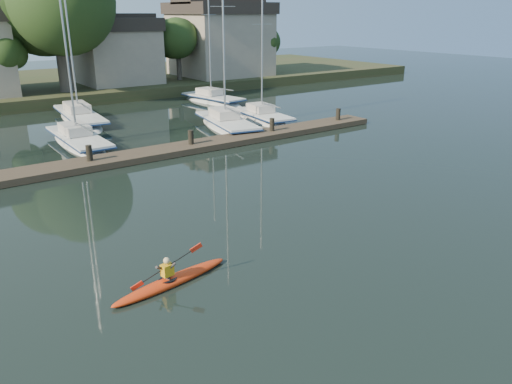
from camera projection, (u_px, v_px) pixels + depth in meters
ground at (311, 249)px, 17.19m from camera, size 160.00×160.00×0.00m
kayak at (171, 279)px, 14.93m from camera, size 4.10×1.16×1.30m
dock at (144, 155)px, 27.81m from camera, size 34.00×2.00×1.80m
sailboat_2 at (80, 148)px, 30.76m from camera, size 2.13×8.99×14.88m
sailboat_3 at (227, 131)px, 35.14m from camera, size 3.90×8.96×14.00m
sailboat_4 at (263, 124)px, 37.50m from camera, size 2.90×7.29×12.07m
sailboat_6 at (81, 124)px, 37.46m from camera, size 3.06×10.71×16.80m
sailboat_7 at (213, 105)px, 45.21m from camera, size 3.36×8.32×13.04m
shore at (44, 62)px, 47.74m from camera, size 90.00×25.25×12.75m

